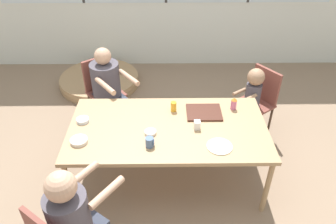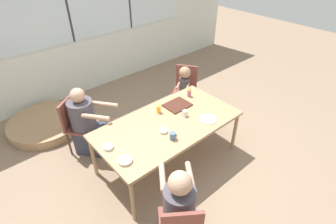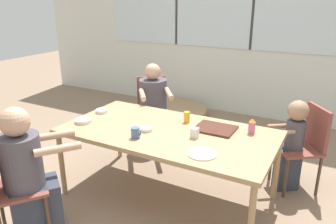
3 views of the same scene
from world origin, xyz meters
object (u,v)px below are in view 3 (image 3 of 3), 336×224
at_px(juice_glass, 187,117).
at_px(bowl_cereal, 102,111).
at_px(person_woman_green_shirt, 154,111).
at_px(sippy_cup, 252,126).
at_px(bowl_fruit, 146,129).
at_px(chair_for_toddler, 306,141).
at_px(bowl_white_shallow, 83,121).
at_px(coffee_mug, 136,133).
at_px(chair_for_woman_green_shirt, 152,103).
at_px(milk_carton_small, 195,133).
at_px(folded_table_stack, 169,113).
at_px(person_man_blue_shirt, 29,179).
at_px(chair_for_man_blue_shirt, 6,182).
at_px(person_toddler, 292,145).

height_order(juice_glass, bowl_cereal, juice_glass).
bearing_deg(person_woman_green_shirt, sippy_cup, 117.71).
distance_m(bowl_cereal, bowl_fruit, 0.72).
height_order(chair_for_toddler, bowl_white_shallow, chair_for_toddler).
bearing_deg(coffee_mug, chair_for_woman_green_shirt, 115.91).
relative_size(chair_for_woman_green_shirt, milk_carton_small, 9.68).
height_order(coffee_mug, folded_table_stack, coffee_mug).
height_order(person_woman_green_shirt, person_man_blue_shirt, person_man_blue_shirt).
relative_size(juice_glass, bowl_white_shallow, 0.67).
xyz_separation_m(chair_for_man_blue_shirt, sippy_cup, (1.52, 1.42, 0.26)).
relative_size(coffee_mug, juice_glass, 0.90).
relative_size(bowl_cereal, folded_table_stack, 0.10).
bearing_deg(milk_carton_small, chair_for_woman_green_shirt, 134.71).
xyz_separation_m(milk_carton_small, bowl_cereal, (-1.14, 0.13, -0.03)).
relative_size(person_man_blue_shirt, bowl_cereal, 8.89).
xyz_separation_m(coffee_mug, juice_glass, (0.23, 0.56, 0.01)).
distance_m(chair_for_woman_green_shirt, person_man_blue_shirt, 2.10).
relative_size(chair_for_woman_green_shirt, juice_glass, 8.08).
bearing_deg(bowl_white_shallow, chair_for_man_blue_shirt, -89.52).
height_order(person_woman_green_shirt, coffee_mug, person_woman_green_shirt).
relative_size(juice_glass, bowl_fruit, 0.96).
height_order(person_toddler, folded_table_stack, person_toddler).
relative_size(chair_for_woman_green_shirt, chair_for_toddler, 1.00).
bearing_deg(person_man_blue_shirt, coffee_mug, 87.96).
height_order(chair_for_woman_green_shirt, folded_table_stack, chair_for_woman_green_shirt).
height_order(person_toddler, coffee_mug, person_toddler).
bearing_deg(person_man_blue_shirt, chair_for_toddler, 80.41).
xyz_separation_m(juice_glass, bowl_fruit, (-0.23, -0.38, -0.04)).
bearing_deg(sippy_cup, bowl_fruit, -154.98).
xyz_separation_m(chair_for_woman_green_shirt, juice_glass, (0.90, -0.83, 0.24)).
xyz_separation_m(chair_for_woman_green_shirt, coffee_mug, (0.68, -1.39, 0.23)).
bearing_deg(person_woman_green_shirt, bowl_fruit, 80.61).
relative_size(chair_for_toddler, bowl_fruit, 7.73).
height_order(person_toddler, juice_glass, person_toddler).
relative_size(chair_for_toddler, person_toddler, 0.92).
relative_size(chair_for_man_blue_shirt, person_man_blue_shirt, 0.78).
relative_size(chair_for_toddler, sippy_cup, 6.16).
relative_size(person_toddler, bowl_fruit, 8.37).
bearing_deg(chair_for_woman_green_shirt, folded_table_stack, -113.25).
xyz_separation_m(person_toddler, sippy_cup, (-0.31, -0.42, 0.30)).
distance_m(person_woman_green_shirt, milk_carton_small, 1.46).
bearing_deg(chair_for_man_blue_shirt, milk_carton_small, 80.83).
distance_m(chair_for_toddler, person_woman_green_shirt, 1.87).
distance_m(bowl_fruit, folded_table_stack, 2.37).
height_order(chair_for_woman_green_shirt, bowl_cereal, chair_for_woman_green_shirt).
distance_m(person_man_blue_shirt, bowl_fruit, 1.06).
distance_m(person_toddler, folded_table_stack, 2.46).
relative_size(chair_for_toddler, bowl_white_shallow, 5.38).
relative_size(chair_for_man_blue_shirt, folded_table_stack, 0.70).
xyz_separation_m(chair_for_woman_green_shirt, sippy_cup, (1.54, -0.80, 0.26)).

